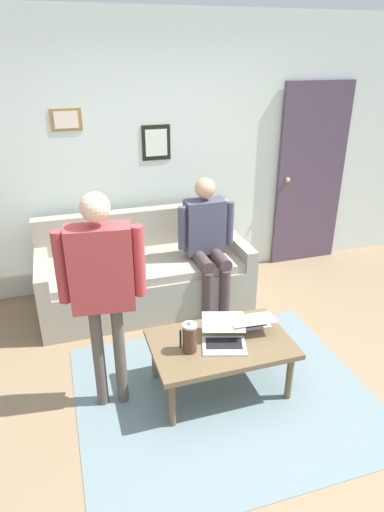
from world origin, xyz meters
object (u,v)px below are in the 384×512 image
object	(u,v)px
person_standing	(102,278)
person_seated	(207,237)
laptop_center	(248,322)
french_press	(190,338)
couch	(144,275)
coffee_table	(221,347)
laptop_left	(224,337)
interior_door	(310,177)

from	to	relation	value
person_standing	person_seated	size ratio (longest dim) A/B	1.24
laptop_center	french_press	distance (m)	0.54
couch	coffee_table	bearing A→B (deg)	101.04
laptop_center	french_press	world-z (taller)	french_press
laptop_left	couch	bearing A→B (deg)	-78.58
coffee_table	laptop_left	size ratio (longest dim) A/B	2.36
laptop_center	person_standing	world-z (taller)	person_standing
laptop_left	french_press	xyz separation A→B (m)	(0.26, 0.02, 0.06)
french_press	person_seated	xyz separation A→B (m)	(-0.55, -1.22, 0.20)
laptop_left	person_seated	xyz separation A→B (m)	(-0.29, -1.20, 0.26)
interior_door	laptop_left	xyz separation A→B (m)	(1.77, 1.89, -0.56)
coffee_table	person_seated	xyz separation A→B (m)	(-0.30, -1.18, 0.35)
couch	french_press	xyz separation A→B (m)	(-0.03, 1.44, 0.22)
laptop_left	french_press	size ratio (longest dim) A/B	1.74
laptop_left	person_seated	distance (m)	1.26
couch	laptop_center	size ratio (longest dim) A/B	5.56
coffee_table	person_seated	bearing A→B (deg)	-104.26
french_press	laptop_left	bearing A→B (deg)	-176.29
laptop_left	laptop_center	bearing A→B (deg)	-151.47
coffee_table	person_seated	size ratio (longest dim) A/B	0.79
person_standing	person_seated	distance (m)	1.57
coffee_table	french_press	world-z (taller)	french_press
laptop_left	laptop_center	xyz separation A→B (m)	(-0.25, -0.14, -0.00)
interior_door	coffee_table	distance (m)	2.66
interior_door	couch	size ratio (longest dim) A/B	1.02
laptop_center	person_standing	size ratio (longest dim) A/B	0.23
french_press	person_seated	world-z (taller)	person_seated
person_seated	french_press	bearing A→B (deg)	65.76
couch	person_standing	xyz separation A→B (m)	(0.52, 1.31, 0.71)
laptop_center	person_seated	distance (m)	1.10
interior_door	person_standing	size ratio (longest dim) A/B	1.30
interior_door	person_standing	bearing A→B (deg)	34.58
couch	person_standing	distance (m)	1.58
laptop_center	laptop_left	bearing A→B (deg)	28.53
coffee_table	person_standing	bearing A→B (deg)	-6.72
french_press	person_seated	bearing A→B (deg)	-114.24
coffee_table	laptop_left	world-z (taller)	laptop_left
couch	laptop_left	size ratio (longest dim) A/B	4.68
couch	laptop_center	world-z (taller)	couch
interior_door	laptop_center	world-z (taller)	interior_door
interior_door	laptop_center	bearing A→B (deg)	49.11
interior_door	person_seated	bearing A→B (deg)	24.83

